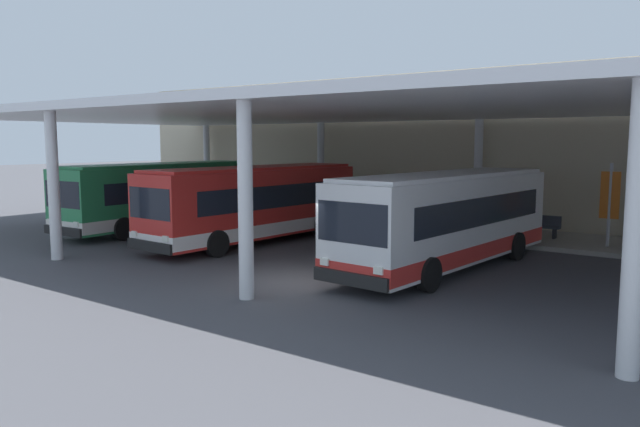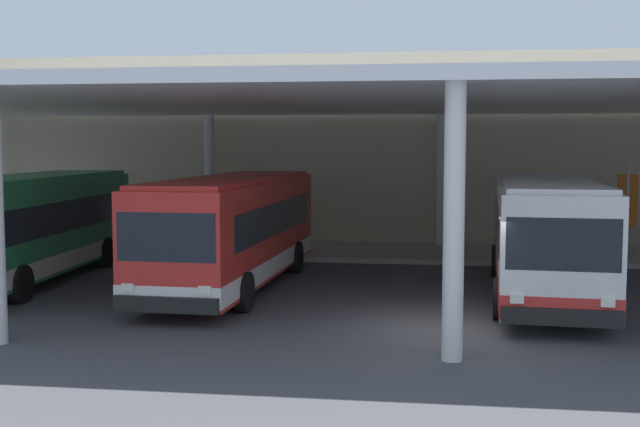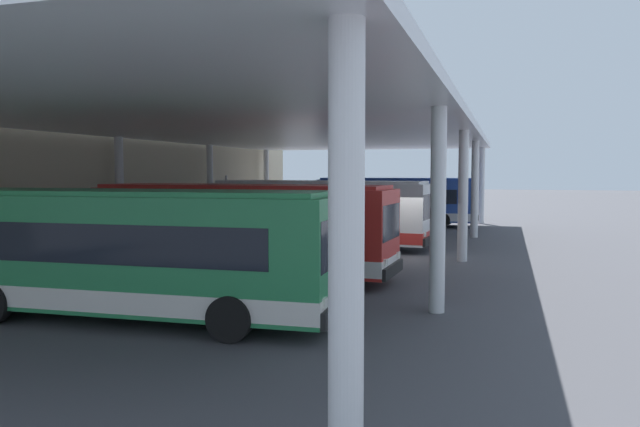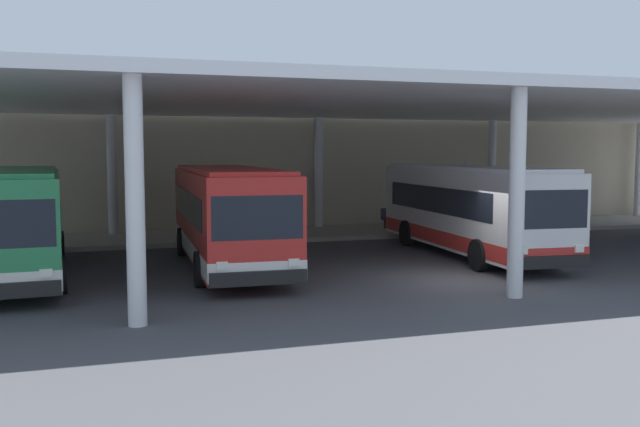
{
  "view_description": "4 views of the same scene",
  "coord_description": "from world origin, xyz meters",
  "views": [
    {
      "loc": [
        10.97,
        -14.12,
        4.18
      ],
      "look_at": [
        -3.0,
        4.91,
        1.38
      ],
      "focal_mm": 34.0,
      "sensor_mm": 36.0,
      "label": 1
    },
    {
      "loc": [
        -0.46,
        -17.52,
        4.12
      ],
      "look_at": [
        -3.55,
        4.83,
        2.12
      ],
      "focal_mm": 44.59,
      "sensor_mm": 36.0,
      "label": 2
    },
    {
      "loc": [
        -24.88,
        -4.16,
        3.63
      ],
      "look_at": [
        2.68,
        4.32,
        1.61
      ],
      "focal_mm": 34.13,
      "sensor_mm": 36.0,
      "label": 3
    },
    {
      "loc": [
        -10.12,
        -17.54,
        3.67
      ],
      "look_at": [
        -3.24,
        3.41,
        1.73
      ],
      "focal_mm": 39.29,
      "sensor_mm": 36.0,
      "label": 4
    }
  ],
  "objects": [
    {
      "name": "canopy_shelter",
      "position": [
        0.0,
        5.5,
        5.29
      ],
      "size": [
        40.0,
        17.0,
        5.55
      ],
      "color": "silver",
      "rests_on": "ground"
    },
    {
      "name": "bus_nearest_bay",
      "position": [
        -12.27,
        4.66,
        1.66
      ],
      "size": [
        3.02,
        10.62,
        3.17
      ],
      "color": "#28844C",
      "rests_on": "ground"
    },
    {
      "name": "station_building_facade",
      "position": [
        0.0,
        15.0,
        3.85
      ],
      "size": [
        48.0,
        1.6,
        7.71
      ],
      "primitive_type": "cube",
      "color": "#C1B293",
      "rests_on": "ground"
    },
    {
      "name": "trash_bin",
      "position": [
        7.34,
        11.63,
        0.68
      ],
      "size": [
        0.52,
        0.52,
        0.98
      ],
      "color": "#236638",
      "rests_on": "platform_kerb"
    },
    {
      "name": "bus_middle_bay",
      "position": [
        2.63,
        4.33,
        1.66
      ],
      "size": [
        3.24,
        10.68,
        3.17
      ],
      "color": "white",
      "rests_on": "ground"
    },
    {
      "name": "ground_plane",
      "position": [
        0.0,
        0.0,
        0.0
      ],
      "size": [
        200.0,
        200.0,
        0.0
      ],
      "primitive_type": "plane",
      "color": "#47474C"
    },
    {
      "name": "bus_far_bay",
      "position": [
        15.43,
        2.91,
        1.66
      ],
      "size": [
        2.87,
        10.58,
        3.17
      ],
      "color": "#284CA8",
      "rests_on": "ground"
    },
    {
      "name": "bus_second_bay",
      "position": [
        -6.0,
        4.44,
        1.66
      ],
      "size": [
        3.03,
        10.63,
        3.17
      ],
      "color": "red",
      "rests_on": "ground"
    },
    {
      "name": "bench_waiting",
      "position": [
        3.4,
        11.82,
        0.66
      ],
      "size": [
        1.8,
        0.45,
        0.92
      ],
      "color": "#383D47",
      "rests_on": "platform_kerb"
    },
    {
      "name": "banner_sign",
      "position": [
        6.29,
        10.94,
        1.98
      ],
      "size": [
        0.7,
        0.12,
        3.2
      ],
      "color": "#B2B2B7",
      "rests_on": "platform_kerb"
    },
    {
      "name": "platform_kerb",
      "position": [
        0.0,
        11.75,
        0.09
      ],
      "size": [
        42.0,
        4.5,
        0.18
      ],
      "primitive_type": "cube",
      "color": "#A39E93",
      "rests_on": "ground"
    }
  ]
}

